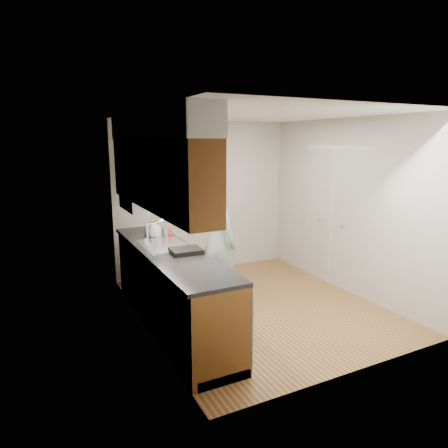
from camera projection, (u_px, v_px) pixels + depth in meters
name	position (u px, v px, depth m)	size (l,w,h in m)	color
floor	(257.00, 306.00, 5.37)	(3.50, 3.50, 0.00)	#9F773C
ceiling	(260.00, 114.00, 4.85)	(3.50, 3.50, 0.00)	white
wall_left	(143.00, 226.00, 4.45)	(0.02, 3.50, 2.50)	beige
wall_right	(347.00, 207.00, 5.77)	(0.02, 3.50, 2.50)	beige
wall_back	(203.00, 198.00, 6.64)	(3.00, 0.02, 2.50)	beige
counter	(171.00, 286.00, 4.74)	(0.64, 2.80, 1.30)	brown
upper_cabinets	(155.00, 162.00, 4.42)	(0.47, 2.80, 1.21)	brown
closet_door	(331.00, 218.00, 6.07)	(0.02, 1.22, 2.05)	silver
floor_mat	(217.00, 304.00, 5.43)	(0.54, 0.91, 0.02)	slate
person	(217.00, 236.00, 5.24)	(0.67, 0.44, 1.89)	#94AFB4
soap_bottle_a	(153.00, 227.00, 5.26)	(0.10, 0.10, 0.26)	silver
soap_bottle_b	(157.00, 229.00, 5.26)	(0.09, 0.09, 0.20)	silver
soap_bottle_c	(148.00, 228.00, 5.43)	(0.12, 0.12, 0.15)	silver
soda_can	(170.00, 232.00, 5.26)	(0.06, 0.06, 0.11)	#C63D21
steel_can	(166.00, 232.00, 5.23)	(0.07, 0.07, 0.13)	#A5A5AA
dish_rack	(186.00, 251.00, 4.49)	(0.34, 0.29, 0.05)	black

